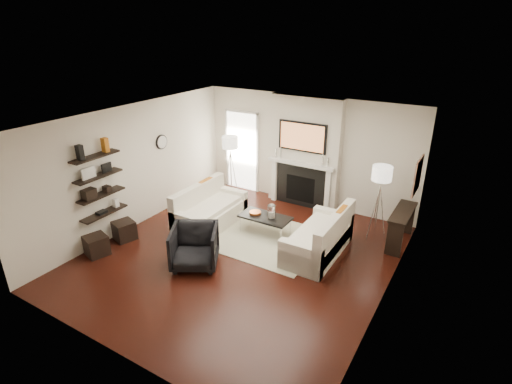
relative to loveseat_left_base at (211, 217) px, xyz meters
The scene contains 71 objects.
room_envelope 1.86m from the loveseat_left_base, 30.25° to the right, with size 6.00×6.00×6.00m.
chimney_breast 2.73m from the loveseat_left_base, 59.13° to the left, with size 1.80×0.25×2.70m, color silver.
fireplace_surround 2.39m from the loveseat_left_base, 57.45° to the left, with size 1.30×0.02×1.04m, color black.
firebox 2.38m from the loveseat_left_base, 57.39° to the left, with size 0.75×0.02×0.65m, color black.
mantel_pilaster_l 2.07m from the loveseat_left_base, 74.26° to the left, with size 0.12×0.08×1.10m, color white.
mantel_pilaster_r 2.82m from the loveseat_left_base, 44.60° to the left, with size 0.12×0.08×1.10m, color white.
mantel_shelf 2.50m from the loveseat_left_base, 56.79° to the left, with size 1.70×0.18×0.07m, color white.
tv_body 2.82m from the loveseat_left_base, 57.12° to the left, with size 1.20×0.06×0.70m, color black.
tv_screen 2.80m from the loveseat_left_base, 56.70° to the left, with size 1.10×0.01×0.62m, color #BF723F.
candlestick_l_tall 2.36m from the loveseat_left_base, 69.69° to the left, with size 0.04×0.04×0.30m, color silver.
candlestick_l_short 2.31m from the loveseat_left_base, 73.10° to the left, with size 0.04×0.04×0.24m, color silver.
candlestick_r_tall 2.89m from the loveseat_left_base, 47.00° to the left, with size 0.04×0.04×0.30m, color silver.
candlestick_r_short 2.96m from the loveseat_left_base, 45.03° to the left, with size 0.04×0.04×0.24m, color silver.
hallway_panel 2.46m from the loveseat_left_base, 104.43° to the left, with size 0.90×0.02×2.10m, color white.
door_trim_l 2.59m from the loveseat_left_base, 115.46° to the left, with size 0.06×0.06×2.16m, color white.
door_trim_r 2.37m from the loveseat_left_base, 92.47° to the left, with size 0.06×0.06×2.16m, color white.
door_trim_top 2.99m from the loveseat_left_base, 104.56° to the left, with size 1.02×0.06×0.06m, color white.
rug 1.24m from the loveseat_left_base, ahead, with size 2.60×2.00×0.01m, color #BCB89A.
loveseat_left_base is the anchor object (origin of this frame).
loveseat_left_back 0.46m from the loveseat_left_base, behind, with size 0.18×1.80×0.80m, color white.
loveseat_left_arm_n 0.81m from the loveseat_left_base, 90.00° to the right, with size 0.85×0.18×0.60m, color white.
loveseat_left_arm_s 0.81m from the loveseat_left_base, 90.00° to the left, with size 0.85×0.18×0.60m, color white.
loveseat_left_cushion 0.26m from the loveseat_left_base, ahead, with size 0.63×1.44×0.10m, color white.
pillow_left_orange 0.69m from the loveseat_left_base, 138.15° to the left, with size 0.10×0.42×0.42m, color #B36216.
pillow_left_charcoal 0.68m from the loveseat_left_base, 138.15° to the right, with size 0.10×0.40×0.40m, color black.
loveseat_right_base 2.53m from the loveseat_left_base, ahead, with size 0.85×1.80×0.42m, color white.
loveseat_right_back 2.89m from the loveseat_left_base, ahead, with size 0.18×1.80×0.80m, color white.
loveseat_right_arm_n 2.62m from the loveseat_left_base, 14.98° to the right, with size 0.85×0.18×0.60m, color white.
loveseat_right_arm_s 2.70m from the loveseat_left_base, 20.44° to the left, with size 0.85×0.18×0.60m, color white.
loveseat_right_cushion 2.50m from the loveseat_left_base, ahead, with size 0.63×1.44×0.10m, color white.
pillow_right_orange 2.94m from the loveseat_left_base, ahead, with size 0.10×0.42×0.42m, color #B36216.
pillow_right_charcoal 2.92m from the loveseat_left_base, ahead, with size 0.10×0.40×0.40m, color black.
coffee_table 1.29m from the loveseat_left_base, 12.99° to the left, with size 1.10×0.55×0.04m, color black.
coffee_leg_nw 0.75m from the loveseat_left_base, ahead, with size 0.02×0.02×0.38m, color silver.
coffee_leg_ne 1.75m from the loveseat_left_base, ahead, with size 0.02×0.02×0.38m, color silver.
coffee_leg_sw 0.90m from the loveseat_left_base, 34.21° to the left, with size 0.02×0.02×0.38m, color silver.
coffee_leg_se 1.82m from the loveseat_left_base, 16.20° to the left, with size 0.02×0.02×0.38m, color silver.
hurricane_glass 1.47m from the loveseat_left_base, 11.63° to the left, with size 0.17×0.17×0.30m, color white.
hurricane_candle 1.45m from the loveseat_left_base, 11.63° to the left, with size 0.09×0.09×0.14m, color white.
copper_bowl 1.06m from the loveseat_left_base, 16.09° to the left, with size 0.26×0.26×0.04m, color #B5501E.
armchair 1.63m from the loveseat_left_base, 63.68° to the right, with size 0.84×0.78×0.86m, color black.
lamp_left_post 1.81m from the loveseat_left_base, 109.03° to the left, with size 0.02×0.02×1.20m, color silver.
lamp_left_shade 2.16m from the loveseat_left_base, 109.03° to the left, with size 0.40×0.40×0.30m, color white.
lamp_left_leg_a 1.78m from the loveseat_left_base, 105.59° to the left, with size 0.02×0.02×1.25m, color silver.
lamp_left_leg_b 1.91m from the loveseat_left_base, 109.67° to the left, with size 0.02×0.02×1.25m, color silver.
lamp_left_leg_c 1.74m from the loveseat_left_base, 111.83° to the left, with size 0.02×0.02×1.25m, color silver.
lamp_right_post 3.62m from the loveseat_left_base, 22.56° to the left, with size 0.02×0.02×1.20m, color silver.
lamp_right_shade 3.81m from the loveseat_left_base, 22.56° to the left, with size 0.40×0.40×0.30m, color white.
lamp_right_leg_a 3.72m from the loveseat_left_base, 21.91° to the left, with size 0.02×0.02×1.25m, color silver.
lamp_right_leg_b 3.61m from the loveseat_left_base, 24.30° to the left, with size 0.02×0.02×1.25m, color silver.
lamp_right_leg_c 3.53m from the loveseat_left_base, 21.47° to the left, with size 0.02×0.02×1.25m, color silver.
console_top 4.11m from the loveseat_left_base, 19.31° to the left, with size 0.35×1.20×0.04m, color black.
console_leg_n 3.93m from the loveseat_left_base, 11.71° to the left, with size 0.30×0.04×0.71m, color black.
console_leg_s 4.29m from the loveseat_left_base, 26.26° to the left, with size 0.30×0.04×0.71m, color black.
wall_art 4.42m from the loveseat_left_base, 18.07° to the left, with size 0.03×0.70×0.70m, color #A26D51.
shelf_bottom 2.26m from the loveseat_left_base, 127.66° to the right, with size 0.25×1.00×0.04m, color black.
shelf_lower 2.38m from the loveseat_left_base, 127.66° to the right, with size 0.25×1.00×0.04m, color black.
shelf_upper 2.55m from the loveseat_left_base, 127.66° to the right, with size 0.25×1.00×0.04m, color black.
shelf_top 2.78m from the loveseat_left_base, 127.66° to the right, with size 0.25×1.00×0.04m, color black.
decor_magfile_a 3.07m from the loveseat_left_base, 123.35° to the right, with size 0.12×0.10×0.28m, color black.
decor_magfile_b 2.72m from the loveseat_left_base, 132.37° to the right, with size 0.12×0.10×0.28m, color #B36216.
decor_frame_a 2.75m from the loveseat_left_base, 124.74° to the right, with size 0.04×0.30×0.22m, color white.
decor_frame_b 2.47m from the loveseat_left_base, 131.45° to the right, with size 0.04×0.22×0.18m, color black.
decor_wine_rack 2.62m from the loveseat_left_base, 123.80° to the right, with size 0.18×0.25×0.20m, color black.
decor_box_small 2.30m from the loveseat_left_base, 130.20° to the right, with size 0.15×0.12×0.12m, color black.
decor_books 2.31m from the loveseat_left_base, 126.69° to the right, with size 0.14×0.20×0.05m, color black.
decor_box_tall 2.06m from the loveseat_left_base, 133.17° to the right, with size 0.10×0.10×0.18m, color white.
clock_rim 2.09m from the loveseat_left_base, behind, with size 0.34×0.34×0.04m, color black.
clock_face 2.07m from the loveseat_left_base, behind, with size 0.29×0.29×0.01m, color white.
ottoman_near 1.87m from the loveseat_left_base, 129.72° to the right, with size 0.40×0.40×0.40m, color black.
ottoman_far 2.46m from the loveseat_left_base, 119.05° to the right, with size 0.40×0.40×0.40m, color black.
Camera 1 is at (3.73, -5.64, 4.26)m, focal length 28.00 mm.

